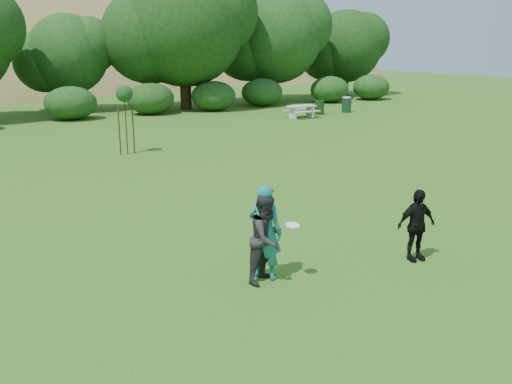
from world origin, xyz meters
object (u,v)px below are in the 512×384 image
(trash_can_near, at_px, (319,107))
(player_grey, at_px, (267,238))
(player_teal, at_px, (265,232))
(sapling, at_px, (124,96))
(trash_can_lidded, at_px, (346,104))
(player_black, at_px, (416,225))
(picnic_table, at_px, (301,109))

(trash_can_near, bearing_deg, player_grey, -130.51)
(player_teal, xyz_separation_m, sapling, (2.14, 13.82, 1.45))
(trash_can_near, distance_m, trash_can_lidded, 2.20)
(player_grey, height_order, sapling, sapling)
(player_black, relative_size, trash_can_near, 1.74)
(player_black, relative_size, picnic_table, 0.87)
(trash_can_near, xyz_separation_m, trash_can_lidded, (2.20, -0.07, 0.09))
(player_grey, height_order, picnic_table, player_grey)
(player_teal, relative_size, player_grey, 1.09)
(sapling, relative_size, picnic_table, 1.58)
(trash_can_lidded, bearing_deg, player_teal, -134.18)
(sapling, xyz_separation_m, trash_can_lidded, (17.14, 6.02, -1.88))
(player_grey, bearing_deg, trash_can_near, 27.09)
(player_grey, bearing_deg, player_teal, 50.85)
(player_black, xyz_separation_m, trash_can_near, (13.81, 20.80, -0.33))
(trash_can_near, bearing_deg, player_black, -123.58)
(player_black, height_order, trash_can_near, player_black)
(player_teal, relative_size, picnic_table, 1.07)
(player_grey, bearing_deg, trash_can_lidded, 23.55)
(player_teal, xyz_separation_m, player_grey, (-0.04, -0.12, -0.08))
(player_grey, bearing_deg, sapling, 58.73)
(player_black, bearing_deg, player_grey, 177.39)
(sapling, bearing_deg, player_black, -85.62)
(sapling, bearing_deg, trash_can_near, 22.18)
(player_grey, distance_m, sapling, 14.19)
(player_teal, distance_m, player_black, 3.39)
(player_teal, height_order, sapling, sapling)
(player_black, distance_m, trash_can_near, 24.97)
(player_teal, xyz_separation_m, player_black, (3.27, -0.89, -0.18))
(player_teal, relative_size, trash_can_near, 2.15)
(trash_can_lidded, bearing_deg, picnic_table, -171.21)
(trash_can_lidded, bearing_deg, sapling, -160.64)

